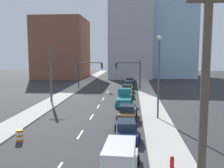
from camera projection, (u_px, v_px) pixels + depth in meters
sidewalk_left at (79, 85)px, 55.28m from camera, size 2.99×96.18×0.13m
sidewalk_right at (144, 86)px, 54.13m from camera, size 2.99×96.18×0.13m
lane_stripe_at_15m at (80, 134)px, 21.90m from camera, size 0.16×2.40×0.01m
lane_stripe_at_21m at (92, 117)px, 28.02m from camera, size 0.16×2.40×0.01m
lane_stripe_at_27m at (98, 106)px, 33.52m from camera, size 0.16×2.40×0.01m
lane_stripe_at_32m at (103, 99)px, 38.97m from camera, size 0.16×2.40×0.01m
lane_stripe_at_40m at (108, 92)px, 46.36m from camera, size 0.16×2.40×0.01m
building_brick_left at (62, 48)px, 73.57m from camera, size 14.00×16.00×17.21m
building_office_center at (131, 40)px, 75.60m from camera, size 12.00×20.00×22.33m
building_glass_right at (171, 20)px, 77.80m from camera, size 13.00×20.00×34.92m
traffic_signal_left at (86, 70)px, 49.37m from camera, size 4.97×0.35×5.69m
traffic_signal_right at (132, 71)px, 48.63m from camera, size 4.97×0.35×5.69m
utility_pole_right_near at (204, 109)px, 9.38m from camera, size 1.60×0.32×9.73m
utility_pole_left_mid at (51, 73)px, 35.91m from camera, size 1.60×0.32×8.21m
traffic_barrel at (20, 135)px, 20.15m from camera, size 0.56×0.56×0.95m
street_lamp at (159, 72)px, 26.42m from camera, size 0.44×0.44×8.92m
fire_hydrant at (172, 163)px, 15.26m from camera, size 0.26×0.26×0.84m
box_truck_silver at (120, 161)px, 14.27m from camera, size 2.40×5.35×1.97m
sedan_navy at (126, 130)px, 21.14m from camera, size 2.23×4.71×1.42m
sedan_brown at (127, 113)px, 27.04m from camera, size 2.25×4.30×1.54m
pickup_truck_teal at (124, 99)px, 34.08m from camera, size 2.19×5.32×2.25m
sedan_tan at (126, 93)px, 40.58m from camera, size 2.19×4.47×1.35m
sedan_yellow at (127, 89)px, 45.94m from camera, size 2.32×4.59×1.42m
sedan_black at (129, 85)px, 51.61m from camera, size 2.16×4.77×1.49m
sedan_red at (130, 81)px, 58.13m from camera, size 2.24×4.57×1.38m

